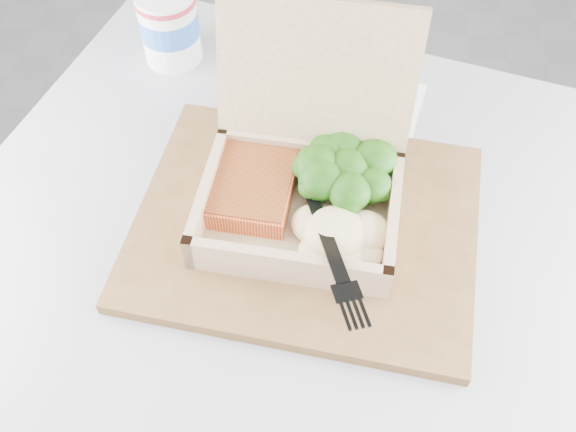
# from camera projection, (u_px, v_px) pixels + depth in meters

# --- Properties ---
(cafe_table) EXTENTS (0.90, 0.90, 0.71)m
(cafe_table) POSITION_uv_depth(u_px,v_px,m) (291.00, 351.00, 0.78)
(cafe_table) COLOR black
(cafe_table) RESTS_ON floor
(serving_tray) EXTENTS (0.37, 0.31, 0.01)m
(serving_tray) POSITION_uv_depth(u_px,v_px,m) (306.00, 225.00, 0.66)
(serving_tray) COLOR brown
(serving_tray) RESTS_ON cafe_table
(takeout_container) EXTENTS (0.21, 0.21, 0.18)m
(takeout_container) POSITION_uv_depth(u_px,v_px,m) (304.00, 168.00, 0.63)
(takeout_container) COLOR tan
(takeout_container) RESTS_ON serving_tray
(salmon_fillet) EXTENTS (0.09, 0.12, 0.02)m
(salmon_fillet) POSITION_uv_depth(u_px,v_px,m) (252.00, 184.00, 0.65)
(salmon_fillet) COLOR orange
(salmon_fillet) RESTS_ON takeout_container
(broccoli_pile) EXTENTS (0.11, 0.11, 0.04)m
(broccoli_pile) POSITION_uv_depth(u_px,v_px,m) (347.00, 175.00, 0.65)
(broccoli_pile) COLOR #2A6C18
(broccoli_pile) RESTS_ON takeout_container
(mashed_potatoes) EXTENTS (0.10, 0.09, 0.03)m
(mashed_potatoes) POSITION_uv_depth(u_px,v_px,m) (335.00, 233.00, 0.61)
(mashed_potatoes) COLOR beige
(mashed_potatoes) RESTS_ON takeout_container
(plastic_fork) EXTENTS (0.07, 0.17, 0.02)m
(plastic_fork) POSITION_uv_depth(u_px,v_px,m) (321.00, 217.00, 0.60)
(plastic_fork) COLOR black
(plastic_fork) RESTS_ON mashed_potatoes
(paper_cup) EXTENTS (0.07, 0.07, 0.09)m
(paper_cup) POSITION_uv_depth(u_px,v_px,m) (169.00, 24.00, 0.78)
(paper_cup) COLOR white
(paper_cup) RESTS_ON cafe_table
(receipt) EXTENTS (0.10, 0.15, 0.00)m
(receipt) POSITION_uv_depth(u_px,v_px,m) (386.00, 116.00, 0.76)
(receipt) COLOR white
(receipt) RESTS_ON cafe_table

